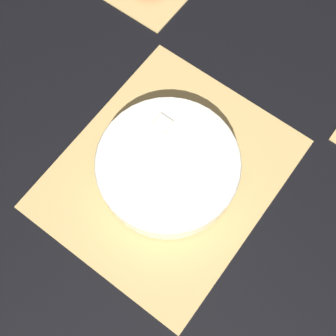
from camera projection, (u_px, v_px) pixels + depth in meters
ground_plane at (168, 174)px, 0.91m from camera, size 6.00×6.00×0.00m
bamboo_mat_center at (168, 173)px, 0.90m from camera, size 0.45×0.38×0.01m
fruit_salad_bowl at (168, 166)px, 0.87m from camera, size 0.27×0.27×0.07m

